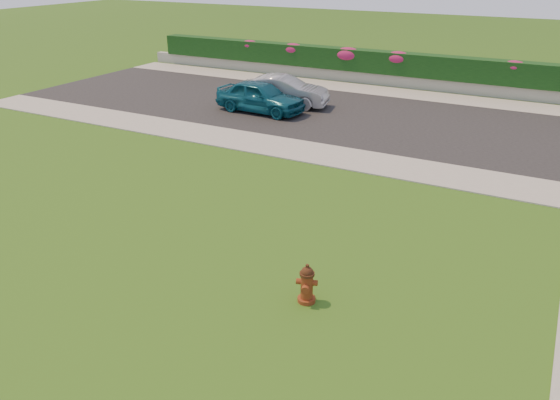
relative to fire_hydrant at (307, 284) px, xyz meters
The scene contains 14 objects.
ground 1.93m from the fire_hydrant, 148.96° to the right, with size 120.00×120.00×0.00m, color black.
street_far 14.62m from the fire_hydrant, 116.95° to the left, with size 26.00×8.00×0.04m, color black.
sidewalk_far 11.07m from the fire_hydrant, 133.53° to the left, with size 24.00×2.00×0.04m, color gray.
sidewalk_beyond 18.22m from the fire_hydrant, 98.28° to the left, with size 34.00×2.00×0.04m, color gray.
retaining_wall 19.70m from the fire_hydrant, 97.65° to the left, with size 34.00×0.40×0.60m, color gray.
hedge 19.81m from the fire_hydrant, 97.61° to the left, with size 32.00×0.90×1.10m, color black.
fire_hydrant is the anchor object (origin of this frame).
sedan_teal 14.05m from the fire_hydrant, 123.48° to the left, with size 1.57×3.90×1.33m, color #0C485D.
sedan_silver 15.05m from the fire_hydrant, 119.38° to the left, with size 1.39×3.99×1.32m, color #999BA0.
flower_clump_a 23.43m from the fire_hydrant, 123.45° to the left, with size 1.14×0.73×0.57m, color #AB1D5D.
flower_clump_b 22.01m from the fire_hydrant, 117.37° to the left, with size 1.25×0.80×0.62m, color #AB1D5D.
flower_clump_c 20.72m from the fire_hydrant, 109.39° to the left, with size 1.47×0.95×0.74m, color #AB1D5D.
flower_clump_d 19.99m from the fire_hydrant, 102.06° to the left, with size 1.34×0.86×0.67m, color #AB1D5D.
flower_clump_e 19.60m from the fire_hydrant, 86.07° to the left, with size 1.13×0.73×0.57m, color #AB1D5D.
Camera 1 is at (5.34, -7.13, 6.17)m, focal length 35.00 mm.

